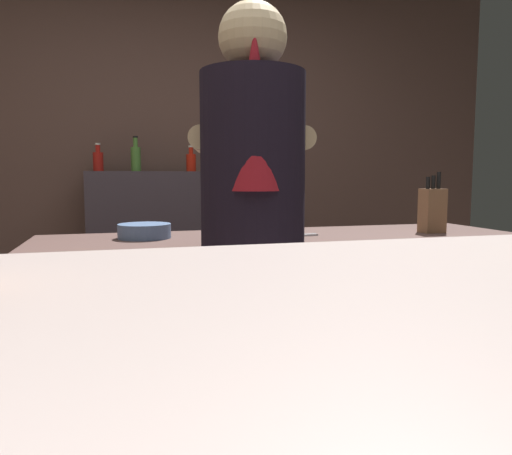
{
  "coord_description": "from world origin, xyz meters",
  "views": [
    {
      "loc": [
        -0.33,
        -1.42,
        1.15
      ],
      "look_at": [
        -0.15,
        -0.75,
        1.07
      ],
      "focal_mm": 34.17,
      "sensor_mm": 36.0,
      "label": 1
    }
  ],
  "objects_px": {
    "bottle_hot_sauce": "(136,158)",
    "chefs_knife": "(292,236)",
    "mixing_bowl": "(144,231)",
    "bottle_soy": "(191,162)",
    "knife_block": "(432,210)",
    "bartender": "(253,226)",
    "bottle_olive_oil": "(98,161)"
  },
  "relations": [
    {
      "from": "bartender",
      "to": "chefs_knife",
      "type": "distance_m",
      "value": 0.5
    },
    {
      "from": "chefs_knife",
      "to": "bottle_olive_oil",
      "type": "relative_size",
      "value": 1.31
    },
    {
      "from": "knife_block",
      "to": "bottle_hot_sauce",
      "type": "relative_size",
      "value": 1.21
    },
    {
      "from": "bartender",
      "to": "bottle_hot_sauce",
      "type": "bearing_deg",
      "value": 21.96
    },
    {
      "from": "bottle_soy",
      "to": "bottle_hot_sauce",
      "type": "height_order",
      "value": "bottle_hot_sauce"
    },
    {
      "from": "mixing_bowl",
      "to": "bottle_hot_sauce",
      "type": "bearing_deg",
      "value": 89.48
    },
    {
      "from": "knife_block",
      "to": "chefs_knife",
      "type": "distance_m",
      "value": 0.68
    },
    {
      "from": "bottle_olive_oil",
      "to": "chefs_knife",
      "type": "bearing_deg",
      "value": -59.8
    },
    {
      "from": "bartender",
      "to": "knife_block",
      "type": "height_order",
      "value": "bartender"
    },
    {
      "from": "knife_block",
      "to": "bottle_soy",
      "type": "height_order",
      "value": "bottle_soy"
    },
    {
      "from": "bottle_hot_sauce",
      "to": "bottle_olive_oil",
      "type": "xyz_separation_m",
      "value": [
        -0.24,
        0.07,
        -0.02
      ]
    },
    {
      "from": "knife_block",
      "to": "bottle_olive_oil",
      "type": "bearing_deg",
      "value": 135.93
    },
    {
      "from": "chefs_knife",
      "to": "bottle_hot_sauce",
      "type": "xyz_separation_m",
      "value": [
        -0.6,
        1.36,
        0.37
      ]
    },
    {
      "from": "knife_block",
      "to": "chefs_knife",
      "type": "height_order",
      "value": "knife_block"
    },
    {
      "from": "knife_block",
      "to": "bottle_soy",
      "type": "relative_size",
      "value": 1.61
    },
    {
      "from": "knife_block",
      "to": "chefs_knife",
      "type": "xyz_separation_m",
      "value": [
        -0.67,
        0.02,
        -0.1
      ]
    },
    {
      "from": "bartender",
      "to": "mixing_bowl",
      "type": "bearing_deg",
      "value": 43.86
    },
    {
      "from": "chefs_knife",
      "to": "bottle_olive_oil",
      "type": "xyz_separation_m",
      "value": [
        -0.83,
        1.43,
        0.36
      ]
    },
    {
      "from": "mixing_bowl",
      "to": "bottle_soy",
      "type": "distance_m",
      "value": 1.32
    },
    {
      "from": "bottle_hot_sauce",
      "to": "chefs_knife",
      "type": "bearing_deg",
      "value": -66.41
    },
    {
      "from": "bottle_soy",
      "to": "bottle_olive_oil",
      "type": "xyz_separation_m",
      "value": [
        -0.6,
        0.09,
        0.0
      ]
    },
    {
      "from": "mixing_bowl",
      "to": "bottle_hot_sauce",
      "type": "xyz_separation_m",
      "value": [
        0.01,
        1.25,
        0.35
      ]
    },
    {
      "from": "knife_block",
      "to": "bottle_olive_oil",
      "type": "xyz_separation_m",
      "value": [
        -1.5,
        1.46,
        0.26
      ]
    },
    {
      "from": "chefs_knife",
      "to": "bottle_hot_sauce",
      "type": "distance_m",
      "value": 1.53
    },
    {
      "from": "bottle_soy",
      "to": "bottle_olive_oil",
      "type": "relative_size",
      "value": 0.94
    },
    {
      "from": "bartender",
      "to": "mixing_bowl",
      "type": "relative_size",
      "value": 7.8
    },
    {
      "from": "knife_block",
      "to": "mixing_bowl",
      "type": "xyz_separation_m",
      "value": [
        -1.28,
        0.14,
        -0.07
      ]
    },
    {
      "from": "bartender",
      "to": "bottle_olive_oil",
      "type": "distance_m",
      "value": 1.94
    },
    {
      "from": "bottle_soy",
      "to": "bottle_olive_oil",
      "type": "bearing_deg",
      "value": 171.46
    },
    {
      "from": "bottle_hot_sauce",
      "to": "bottle_olive_oil",
      "type": "bearing_deg",
      "value": 163.88
    },
    {
      "from": "bartender",
      "to": "bottle_soy",
      "type": "xyz_separation_m",
      "value": [
        0.05,
        1.75,
        0.26
      ]
    },
    {
      "from": "bartender",
      "to": "bottle_soy",
      "type": "relative_size",
      "value": 9.86
    }
  ]
}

